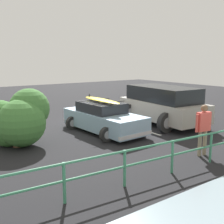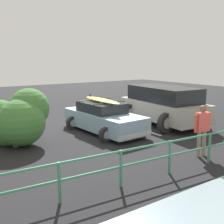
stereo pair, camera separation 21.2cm
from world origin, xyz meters
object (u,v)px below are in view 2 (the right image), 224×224
Objects in this scene: person_bystander at (202,126)px; bush_near_left at (18,121)px; sedan_car at (103,118)px; suv_car at (163,105)px.

bush_near_left reaches higher than person_bystander.
bush_near_left is at bearing -2.31° from sedan_car.
suv_car is at bearing -119.40° from person_bystander.
person_bystander is (2.22, 3.94, 0.06)m from suv_car.
suv_car reaches higher than sedan_car.
bush_near_left is (4.43, -4.45, -0.11)m from person_bystander.
sedan_car is 2.49× the size of person_bystander.
bush_near_left reaches higher than sedan_car.
suv_car is 2.85× the size of person_bystander.
suv_car is 2.01× the size of bush_near_left.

